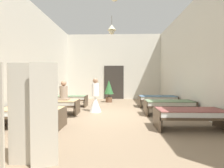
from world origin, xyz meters
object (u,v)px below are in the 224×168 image
Objects in this scene: bed_left_row_2 at (69,98)px; patient_seated_primary at (64,93)px; bed_right_row_0 at (189,114)px; potted_plant at (109,89)px; privacy_screen at (20,115)px; bed_right_row_1 at (169,104)px; nurse_near_aisle at (95,100)px; bed_right_row_2 at (157,98)px; bed_left_row_1 at (55,103)px; bed_left_row_0 at (31,113)px.

patient_seated_primary reaches higher than bed_left_row_2.
potted_plant is (-2.58, 5.51, 0.38)m from bed_right_row_0.
privacy_screen reaches higher than bed_left_row_2.
bed_right_row_0 is 1.90m from bed_right_row_1.
bed_right_row_1 is at bearing -0.46° from patient_seated_primary.
bed_right_row_1 is at bearing -34.80° from nurse_near_aisle.
bed_right_row_2 is at bearing 90.00° from bed_right_row_1.
nurse_near_aisle reaches higher than bed_left_row_1.
bed_left_row_1 is at bearing 101.04° from privacy_screen.
bed_right_row_1 is at bearing 90.00° from bed_right_row_0.
privacy_screen is (-3.66, -4.06, 0.41)m from bed_right_row_1.
nurse_near_aisle is 4.64m from privacy_screen.
potted_plant is (-2.58, 1.71, 0.38)m from bed_right_row_2.
nurse_near_aisle is at bearing 21.63° from patient_seated_primary.
bed_right_row_1 is at bearing 22.40° from bed_left_row_0.
privacy_screen is at bearing -76.82° from bed_left_row_1.
bed_right_row_1 is 5.48m from privacy_screen.
bed_left_row_0 is 5.88m from potted_plant.
nurse_near_aisle is (1.59, -1.37, 0.09)m from bed_left_row_2.
bed_left_row_0 is at bearing -100.26° from patient_seated_primary.
bed_right_row_1 is (4.61, 0.00, 0.00)m from bed_left_row_1.
potted_plant is (2.03, 5.51, 0.38)m from bed_left_row_0.
bed_left_row_0 is at bearing -90.00° from bed_left_row_2.
bed_left_row_1 is at bearing -119.32° from potted_plant.
patient_seated_primary is at bearing 155.58° from bed_right_row_0.
patient_seated_primary is 4.14m from privacy_screen.
nurse_near_aisle is at bearing -155.54° from bed_right_row_2.
nurse_near_aisle is at bearing 56.76° from bed_left_row_0.
bed_left_row_1 is 4.19m from privacy_screen.
bed_left_row_0 is 4.61m from bed_right_row_0.
bed_right_row_0 is 1.00× the size of bed_left_row_2.
bed_right_row_0 is at bearing -39.50° from bed_left_row_2.
bed_right_row_0 is 3.80m from bed_right_row_2.
nurse_near_aisle is (1.59, 2.43, 0.09)m from bed_left_row_0.
bed_left_row_1 is 0.56m from patient_seated_primary.
bed_right_row_0 and bed_left_row_2 have the same top height.
bed_left_row_0 is at bearing 180.00° from bed_right_row_0.
bed_right_row_0 is 3.87m from nurse_near_aisle.
bed_left_row_0 is at bearing -90.00° from bed_left_row_1.
nurse_near_aisle is 1.86× the size of patient_seated_primary.
bed_left_row_2 is 1.12× the size of privacy_screen.
potted_plant is at bearing 60.68° from bed_left_row_1.
bed_right_row_1 is 1.39× the size of potted_plant.
bed_right_row_2 is 1.12× the size of privacy_screen.
nurse_near_aisle is 3.12m from potted_plant.
bed_right_row_2 is at bearing 23.65° from patient_seated_primary.
bed_left_row_2 is at bearing 100.63° from patient_seated_primary.
bed_left_row_1 is at bearing -90.00° from bed_left_row_2.
nurse_near_aisle reaches higher than patient_seated_primary.
potted_plant is at bearing 64.88° from patient_seated_primary.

